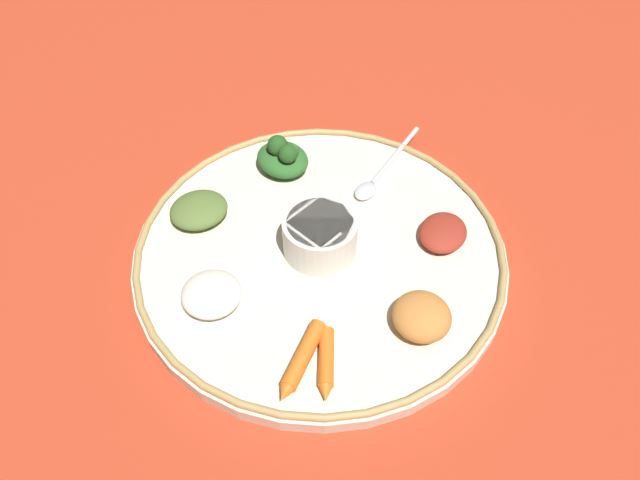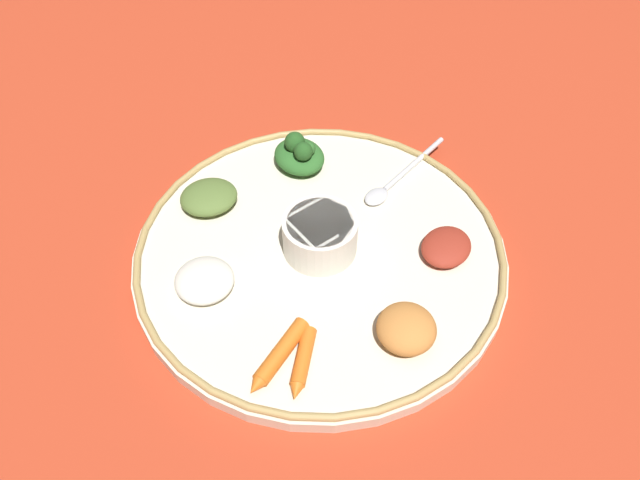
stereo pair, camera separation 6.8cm
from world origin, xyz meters
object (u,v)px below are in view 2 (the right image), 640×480
object	(u,v)px
center_bowl	(320,234)
spoon	(394,181)
carrot_near_spoon	(278,356)
greens_pile	(300,154)
carrot_outer	(302,362)

from	to	relation	value
center_bowl	spoon	xyz separation A→B (m)	(-0.08, 0.12, -0.02)
spoon	carrot_near_spoon	distance (m)	0.28
center_bowl	spoon	size ratio (longest dim) A/B	0.59
spoon	greens_pile	xyz separation A→B (m)	(-0.06, -0.11, 0.02)
spoon	greens_pile	world-z (taller)	greens_pile
center_bowl	carrot_near_spoon	xyz separation A→B (m)	(0.13, -0.08, -0.02)
center_bowl	greens_pile	xyz separation A→B (m)	(-0.14, 0.01, -0.00)
center_bowl	carrot_outer	bearing A→B (deg)	-21.43
carrot_near_spoon	carrot_outer	bearing A→B (deg)	59.29
carrot_near_spoon	spoon	bearing A→B (deg)	137.06
spoon	carrot_outer	distance (m)	0.28
spoon	center_bowl	bearing A→B (deg)	-55.80
carrot_near_spoon	carrot_outer	size ratio (longest dim) A/B	1.01
center_bowl	carrot_outer	world-z (taller)	center_bowl
center_bowl	carrot_near_spoon	world-z (taller)	center_bowl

